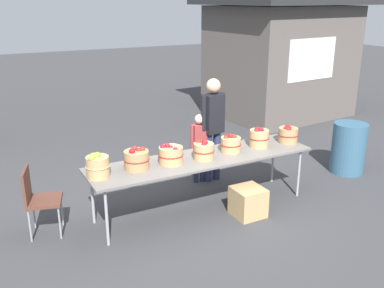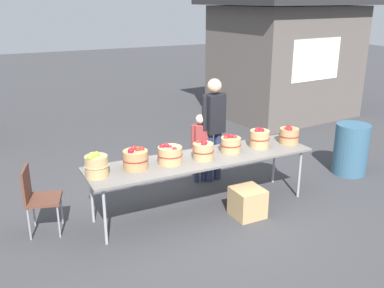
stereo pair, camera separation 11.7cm
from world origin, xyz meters
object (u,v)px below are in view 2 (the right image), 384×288
object	(u,v)px
apple_basket_red_2	(203,150)
vendor_adult	(214,122)
apple_basket_red_5	(289,135)
child_customer	(200,143)
produce_crate	(247,202)
trash_barrel	(351,149)
apple_basket_red_0	(136,159)
apple_basket_red_4	(259,138)
apple_basket_red_3	(231,144)
apple_basket_red_1	(170,155)
apple_basket_green_0	(96,165)
folding_chair	(37,195)
market_table	(202,160)

from	to	relation	value
apple_basket_red_2	vendor_adult	distance (m)	1.07
apple_basket_red_5	child_customer	bearing A→B (deg)	139.45
child_customer	produce_crate	world-z (taller)	child_customer
apple_basket_red_5	trash_barrel	xyz separation A→B (m)	(1.37, 0.07, -0.46)
apple_basket_red_0	vendor_adult	bearing A→B (deg)	26.41
apple_basket_red_0	apple_basket_red_4	size ratio (longest dim) A/B	1.11
apple_basket_red_4	vendor_adult	bearing A→B (deg)	110.96
apple_basket_red_4	apple_basket_red_3	bearing A→B (deg)	179.65
apple_basket_red_1	apple_basket_green_0	bearing A→B (deg)	-179.67
folding_chair	apple_basket_red_0	bearing A→B (deg)	-88.47
apple_basket_green_0	apple_basket_red_1	xyz separation A→B (m)	(0.95, 0.01, -0.02)
apple_basket_red_4	apple_basket_red_0	bearing A→B (deg)	179.47
child_customer	vendor_adult	bearing A→B (deg)	179.09
apple_basket_green_0	apple_basket_red_2	bearing A→B (deg)	-2.05
apple_basket_red_3	folding_chair	distance (m)	2.57
vendor_adult	apple_basket_red_4	bearing A→B (deg)	103.68
market_table	child_customer	distance (m)	0.93
market_table	apple_basket_red_2	world-z (taller)	apple_basket_red_2
market_table	produce_crate	xyz separation A→B (m)	(0.44, -0.46, -0.52)
produce_crate	apple_basket_red_2	bearing A→B (deg)	138.67
apple_basket_green_0	apple_basket_red_1	size ratio (longest dim) A/B	0.97
apple_basket_red_3	trash_barrel	bearing A→B (deg)	0.57
market_table	trash_barrel	xyz separation A→B (m)	(2.78, 0.04, -0.30)
apple_basket_red_1	market_table	bearing A→B (deg)	-0.11
apple_basket_red_1	produce_crate	xyz separation A→B (m)	(0.91, -0.46, -0.67)
produce_crate	folding_chair	bearing A→B (deg)	162.54
apple_basket_red_5	folding_chair	distance (m)	3.53
apple_basket_red_1	apple_basket_red_5	size ratio (longest dim) A/B	1.10
market_table	folding_chair	bearing A→B (deg)	170.80
apple_basket_green_0	child_customer	world-z (taller)	child_customer
vendor_adult	produce_crate	xyz separation A→B (m)	(-0.18, -1.25, -0.76)
apple_basket_green_0	folding_chair	bearing A→B (deg)	152.76
apple_basket_red_5	child_customer	distance (m)	1.34
apple_basket_red_3	vendor_adult	xyz separation A→B (m)	(0.18, 0.78, 0.09)
market_table	apple_basket_red_0	xyz separation A→B (m)	(-0.91, 0.03, 0.16)
apple_basket_green_0	produce_crate	xyz separation A→B (m)	(1.86, -0.45, -0.69)
trash_barrel	vendor_adult	bearing A→B (deg)	160.72
market_table	vendor_adult	distance (m)	1.04
vendor_adult	trash_barrel	size ratio (longest dim) A/B	1.95
market_table	apple_basket_red_5	size ratio (longest dim) A/B	10.40
apple_basket_red_5	folding_chair	world-z (taller)	apple_basket_red_5
apple_basket_red_0	child_customer	distance (m)	1.56
apple_basket_red_1	trash_barrel	distance (m)	3.28
apple_basket_red_3	trash_barrel	size ratio (longest dim) A/B	0.35
apple_basket_red_3	apple_basket_red_0	bearing A→B (deg)	179.41
apple_basket_red_4	produce_crate	bearing A→B (deg)	-135.57
apple_basket_red_3	produce_crate	size ratio (longest dim) A/B	0.74
apple_basket_red_1	vendor_adult	world-z (taller)	vendor_adult
trash_barrel	apple_basket_red_0	bearing A→B (deg)	-179.85
vendor_adult	child_customer	xyz separation A→B (m)	(-0.22, 0.03, -0.31)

